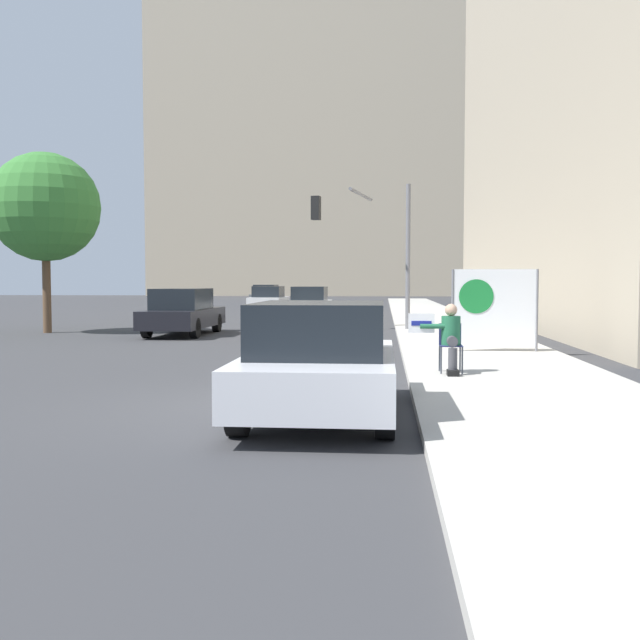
# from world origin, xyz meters

# --- Properties ---
(ground_plane) EXTENTS (160.00, 160.00, 0.00)m
(ground_plane) POSITION_xyz_m (0.00, 0.00, 0.00)
(ground_plane) COLOR #38383A
(sidewalk_curb) EXTENTS (3.67, 90.00, 0.13)m
(sidewalk_curb) POSITION_xyz_m (3.75, 15.00, 0.06)
(sidewalk_curb) COLOR #B7B2A8
(sidewalk_curb) RESTS_ON ground_plane
(building_backdrop_far) EXTENTS (52.00, 12.00, 38.04)m
(building_backdrop_far) POSITION_xyz_m (-2.00, 82.36, 19.02)
(building_backdrop_far) COLOR tan
(building_backdrop_far) RESTS_ON ground_plane
(building_backdrop_right) EXTENTS (10.00, 32.00, 21.56)m
(building_backdrop_right) POSITION_xyz_m (11.61, 21.07, 10.78)
(building_backdrop_right) COLOR tan
(building_backdrop_right) RESTS_ON ground_plane
(seated_protester) EXTENTS (0.96, 0.77, 1.24)m
(seated_protester) POSITION_xyz_m (2.67, 3.05, 0.80)
(seated_protester) COLOR #474C56
(seated_protester) RESTS_ON sidewalk_curb
(protest_banner) EXTENTS (2.00, 0.06, 1.92)m
(protest_banner) POSITION_xyz_m (4.06, 7.21, 1.14)
(protest_banner) COLOR slate
(protest_banner) RESTS_ON sidewalk_curb
(traffic_light_pole) EXTENTS (3.50, 3.27, 4.97)m
(traffic_light_pole) POSITION_xyz_m (0.99, 15.25, 3.54)
(traffic_light_pole) COLOR slate
(traffic_light_pole) RESTS_ON sidewalk_curb
(parked_car_curbside) EXTENTS (1.88, 4.19, 1.49)m
(parked_car_curbside) POSITION_xyz_m (0.68, -0.61, 0.74)
(parked_car_curbside) COLOR silver
(parked_car_curbside) RESTS_ON ground_plane
(car_on_road_nearest) EXTENTS (1.76, 4.68, 1.53)m
(car_on_road_nearest) POSITION_xyz_m (-5.11, 13.20, 0.76)
(car_on_road_nearest) COLOR black
(car_on_road_nearest) RESTS_ON ground_plane
(car_on_road_midblock) EXTENTS (1.76, 4.44, 1.53)m
(car_on_road_midblock) POSITION_xyz_m (-1.97, 23.53, 0.76)
(car_on_road_midblock) COLOR white
(car_on_road_midblock) RESTS_ON ground_plane
(car_on_road_distant) EXTENTS (1.89, 4.66, 1.49)m
(car_on_road_distant) POSITION_xyz_m (-5.44, 32.84, 0.74)
(car_on_road_distant) COLOR white
(car_on_road_distant) RESTS_ON ground_plane
(car_on_road_far_lane) EXTENTS (1.75, 4.39, 1.54)m
(car_on_road_far_lane) POSITION_xyz_m (-7.05, 41.57, 0.76)
(car_on_road_far_lane) COLOR #565B60
(car_on_road_far_lane) RESTS_ON ground_plane
(motorcycle_on_road) EXTENTS (0.28, 2.13, 1.21)m
(motorcycle_on_road) POSITION_xyz_m (-1.00, 10.13, 0.53)
(motorcycle_on_road) COLOR #565B60
(motorcycle_on_road) RESTS_ON ground_plane
(street_tree_near_curb) EXTENTS (3.70, 3.70, 6.16)m
(street_tree_near_curb) POSITION_xyz_m (-10.04, 13.75, 4.29)
(street_tree_near_curb) COLOR brown
(street_tree_near_curb) RESTS_ON ground_plane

